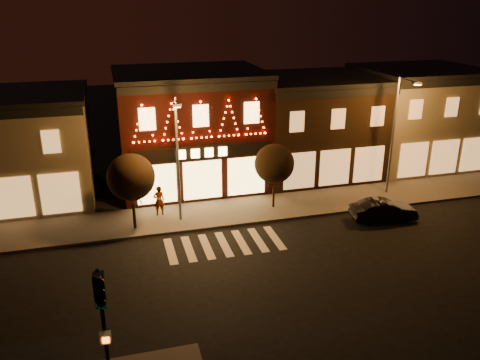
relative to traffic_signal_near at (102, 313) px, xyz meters
name	(u,v)px	position (x,y,z in m)	size (l,w,h in m)	color
ground	(243,282)	(6.33, 6.10, -3.69)	(120.00, 120.00, 0.00)	black
sidewalk_far	(240,211)	(8.33, 14.10, -3.62)	(44.00, 4.00, 0.15)	#47423D
building_pulp	(191,129)	(6.33, 20.08, 0.47)	(10.20, 8.34, 8.30)	black
building_right_a	(313,125)	(15.83, 20.10, 0.07)	(9.20, 8.28, 7.50)	#301E11
building_right_b	(416,116)	(24.83, 20.10, 0.22)	(9.20, 8.28, 7.80)	#776E55
traffic_signal_near	(102,313)	(0.00, 0.00, 0.00)	(0.37, 0.52, 5.02)	black
streetlamp_mid	(178,151)	(4.43, 13.49, 0.90)	(0.49, 1.73, 7.57)	#59595E
streetlamp_right	(396,128)	(19.13, 14.11, 1.16)	(0.65, 1.84, 8.01)	#59595E
tree_left	(131,177)	(1.66, 13.23, -0.34)	(2.74, 2.74, 4.58)	black
tree_right	(274,164)	(10.58, 14.01, -0.58)	(2.53, 2.53, 4.23)	black
dark_sedan	(383,210)	(16.58, 10.60, -3.03)	(1.41, 4.04, 1.33)	black
pedestrian	(159,201)	(3.29, 14.73, -2.59)	(0.70, 0.46, 1.91)	gray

